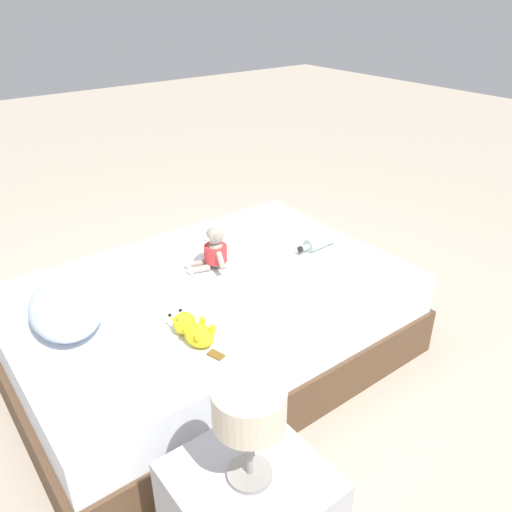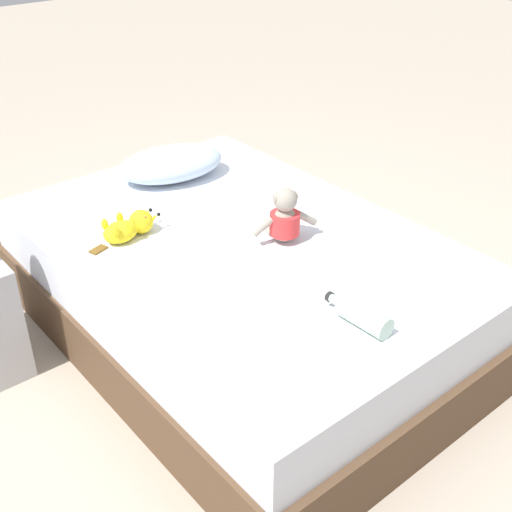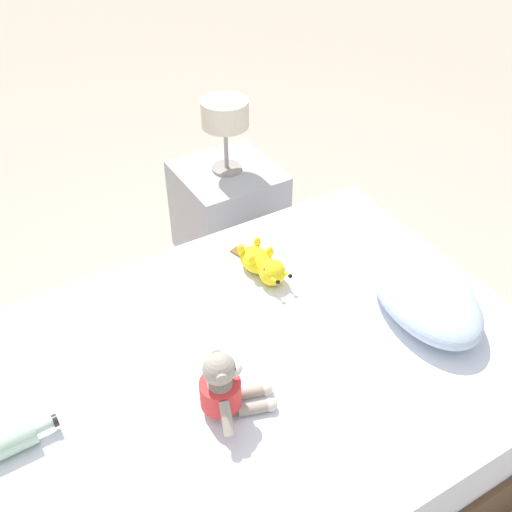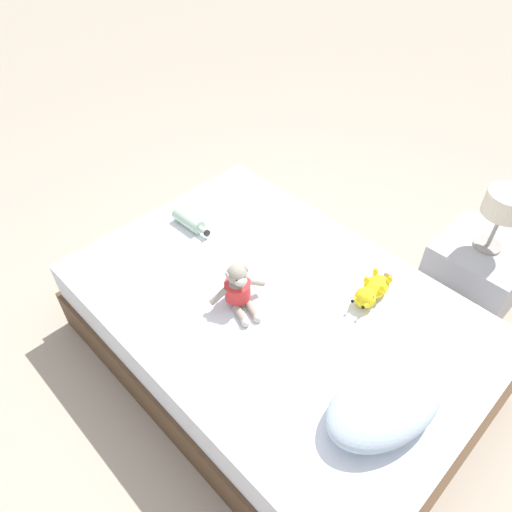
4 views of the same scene
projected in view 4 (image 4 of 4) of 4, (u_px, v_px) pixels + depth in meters
The scene contains 8 objects.
ground_plane at pixel (274, 358), 2.57m from camera, with size 16.00×16.00×0.00m, color #B7A893.
bed at pixel (275, 332), 2.41m from camera, with size 1.36×2.00×0.48m.
pillow at pixel (385, 403), 1.78m from camera, with size 0.57×0.41×0.15m.
plush_monkey at pixel (238, 289), 2.16m from camera, with size 0.28×0.24×0.24m.
plush_yellow_creature at pixel (372, 291), 2.22m from camera, with size 0.33×0.12×0.10m.
glass_bottle at pixel (189, 221), 2.60m from camera, with size 0.08×0.26×0.08m.
nightstand at pixel (472, 279), 2.65m from camera, with size 0.45×0.45×0.50m.
bedside_lamp at pixel (506, 206), 2.29m from camera, with size 0.21×0.21×0.35m.
Camera 4 is at (1.08, 0.97, 2.20)m, focal length 33.16 mm.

